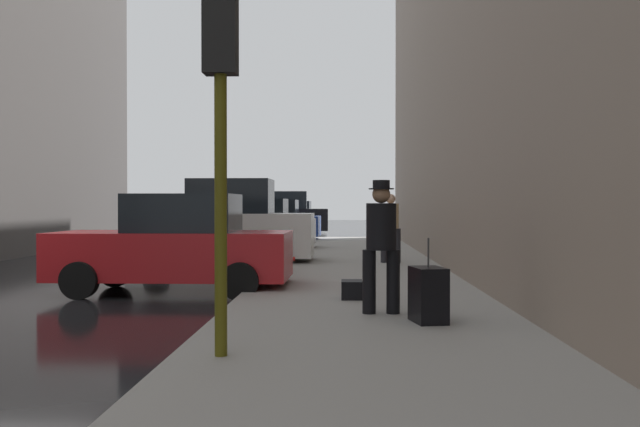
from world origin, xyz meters
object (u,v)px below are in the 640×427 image
fire_hydrant (285,257)px  parked_red_hatchback (175,246)px  duffel_bag (352,290)px  parked_black_suv (283,215)px  rolling_suitcase (428,295)px  pedestrian_with_fedora (381,240)px  pedestrian_in_tan_coat (391,224)px  parked_gray_coupe (292,217)px  parked_white_van (225,226)px  parked_blue_sedan (271,222)px  traffic_light (221,84)px  parked_silver_sedan (254,227)px

fire_hydrant → parked_red_hatchback: bearing=-128.9°
fire_hydrant → duffel_bag: (1.36, -4.03, -0.21)m
parked_black_suv → rolling_suitcase: parked_black_suv is taller
pedestrian_with_fedora → duffel_bag: bearing=104.2°
fire_hydrant → pedestrian_in_tan_coat: size_ratio=0.41×
parked_gray_coupe → pedestrian_in_tan_coat: bearing=-80.2°
parked_black_suv → pedestrian_with_fedora: 26.81m
parked_white_van → fire_hydrant: size_ratio=6.55×
parked_blue_sedan → rolling_suitcase: parked_blue_sedan is taller
duffel_bag → parked_white_van: bearing=113.5°
parked_white_van → fire_hydrant: 3.76m
fire_hydrant → traffic_light: 8.50m
traffic_light → fire_hydrant: bearing=90.3°
parked_black_suv → fire_hydrant: (1.80, -21.07, -0.54)m
fire_hydrant → pedestrian_with_fedora: pedestrian_with_fedora is taller
parked_white_van → parked_black_suv: size_ratio=0.99×
parked_white_van → parked_black_suv: bearing=90.0°
pedestrian_with_fedora → rolling_suitcase: size_ratio=1.71×
pedestrian_in_tan_coat → duffel_bag: pedestrian_in_tan_coat is taller
traffic_light → parked_silver_sedan: bearing=96.1°
parked_gray_coupe → parked_red_hatchback: bearing=-90.0°
parked_black_suv → traffic_light: size_ratio=1.30×
parked_red_hatchback → parked_white_van: parked_white_van is taller
parked_red_hatchback → parked_blue_sedan: (-0.00, 17.11, 0.00)m
parked_red_hatchback → parked_black_suv: parked_black_suv is taller
parked_silver_sedan → parked_black_suv: size_ratio=0.91×
parked_white_van → pedestrian_with_fedora: bearing=-68.0°
fire_hydrant → traffic_light: size_ratio=0.20×
duffel_bag → pedestrian_in_tan_coat: bearing=81.2°
parked_red_hatchback → parked_gray_coupe: 29.30m
parked_gray_coupe → fire_hydrant: bearing=-86.2°
duffel_bag → parked_gray_coupe: bearing=95.8°
pedestrian_in_tan_coat → rolling_suitcase: 8.99m
rolling_suitcase → duffel_bag: (-0.92, 2.16, -0.20)m
traffic_light → parked_black_suv: bearing=93.6°
parked_gray_coupe → fire_hydrant: (1.80, -27.07, -0.35)m
parked_white_van → pedestrian_in_tan_coat: size_ratio=2.70×
parked_black_suv → rolling_suitcase: size_ratio=4.49×
parked_black_suv → parked_gray_coupe: bearing=90.0°
parked_gray_coupe → rolling_suitcase: (4.08, -33.26, -0.36)m
parked_red_hatchback → rolling_suitcase: (4.08, -3.96, -0.36)m
parked_white_van → pedestrian_in_tan_coat: (4.22, -0.48, 0.07)m
parked_black_suv → rolling_suitcase: 27.57m
duffel_bag → parked_silver_sedan: bearing=103.6°
parked_gray_coupe → duffel_bag: 31.26m
parked_black_suv → traffic_light: bearing=-86.4°
fire_hydrant → rolling_suitcase: size_ratio=0.68×
parked_black_suv → pedestrian_in_tan_coat: bearing=-77.0°
parked_white_van → parked_blue_sedan: bearing=90.0°
parked_red_hatchback → parked_blue_sedan: same height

